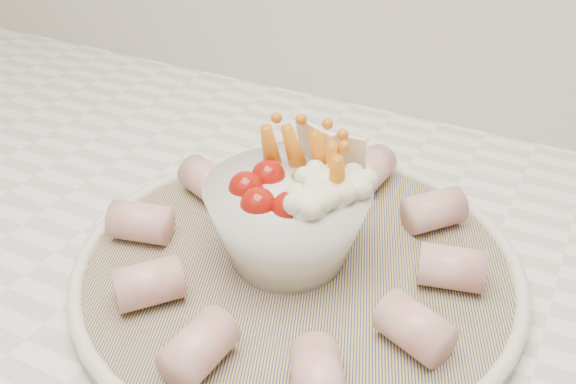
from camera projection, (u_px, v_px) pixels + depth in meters
The scene contains 3 objects.
serving_platter at pixel (298, 265), 0.53m from camera, with size 0.48×0.48×0.02m.
veggie_bowl at pixel (292, 215), 0.51m from camera, with size 0.13×0.13×0.11m.
cured_meat_rolls at pixel (297, 245), 0.52m from camera, with size 0.31×0.32×0.03m.
Camera 1 is at (0.27, 1.05, 1.27)m, focal length 40.00 mm.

